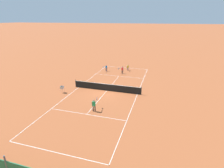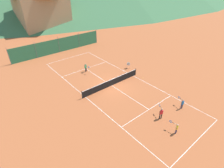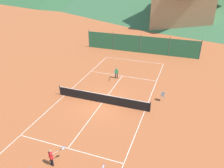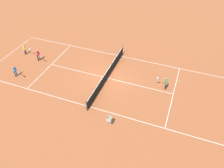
# 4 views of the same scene
# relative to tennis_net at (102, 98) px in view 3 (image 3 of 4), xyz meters

# --- Properties ---
(ground_plane) EXTENTS (600.00, 600.00, 0.00)m
(ground_plane) POSITION_rel_tennis_net_xyz_m (0.00, 0.00, -0.50)
(ground_plane) COLOR #A8542D
(court_line_markings) EXTENTS (8.25, 23.85, 0.01)m
(court_line_markings) POSITION_rel_tennis_net_xyz_m (0.00, 0.00, -0.50)
(court_line_markings) COLOR white
(court_line_markings) RESTS_ON ground
(tennis_net) EXTENTS (9.18, 0.08, 1.06)m
(tennis_net) POSITION_rel_tennis_net_xyz_m (0.00, 0.00, 0.00)
(tennis_net) COLOR #2D2D2D
(tennis_net) RESTS_ON ground
(windscreen_fence_far) EXTENTS (17.28, 0.08, 2.90)m
(windscreen_fence_far) POSITION_rel_tennis_net_xyz_m (-0.00, 15.50, 0.81)
(windscreen_fence_far) COLOR #2D754C
(windscreen_fence_far) RESTS_ON ground
(player_far_baseline) EXTENTS (0.80, 0.93, 1.29)m
(player_far_baseline) POSITION_rel_tennis_net_xyz_m (-0.16, -8.01, 0.25)
(player_far_baseline) COLOR black
(player_far_baseline) RESTS_ON ground
(player_far_service) EXTENTS (0.44, 1.11, 1.31)m
(player_far_service) POSITION_rel_tennis_net_xyz_m (-0.47, 5.53, 0.26)
(player_far_service) COLOR black
(player_far_service) RESTS_ON ground
(tennis_ball_alley_left) EXTENTS (0.07, 0.07, 0.07)m
(tennis_ball_alley_left) POSITION_rel_tennis_net_xyz_m (-1.98, 6.70, -0.47)
(tennis_ball_alley_left) COLOR #CCE033
(tennis_ball_alley_left) RESTS_ON ground
(tennis_ball_alley_right) EXTENTS (0.07, 0.07, 0.07)m
(tennis_ball_alley_right) POSITION_rel_tennis_net_xyz_m (2.30, -6.24, -0.47)
(tennis_ball_alley_right) COLOR #CCE033
(tennis_ball_alley_right) RESTS_ON ground
(tennis_ball_by_net_left) EXTENTS (0.07, 0.07, 0.07)m
(tennis_ball_by_net_left) POSITION_rel_tennis_net_xyz_m (-2.91, 5.72, -0.47)
(tennis_ball_by_net_left) COLOR #CCE033
(tennis_ball_by_net_left) RESTS_ON ground
(tennis_ball_by_net_right) EXTENTS (0.07, 0.07, 0.07)m
(tennis_ball_by_net_right) POSITION_rel_tennis_net_xyz_m (4.79, -1.27, -0.47)
(tennis_ball_by_net_right) COLOR #CCE033
(tennis_ball_by_net_right) RESTS_ON ground
(ball_hopper) EXTENTS (0.36, 0.36, 0.89)m
(ball_hopper) POSITION_rel_tennis_net_xyz_m (5.29, 2.28, 0.15)
(ball_hopper) COLOR #B7B7BC
(ball_hopper) RESTS_ON ground
(alpine_chalet) EXTENTS (13.00, 10.00, 11.20)m
(alpine_chalet) POSITION_rel_tennis_net_xyz_m (4.68, 33.89, 5.32)
(alpine_chalet) COLOR tan
(alpine_chalet) RESTS_ON ground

